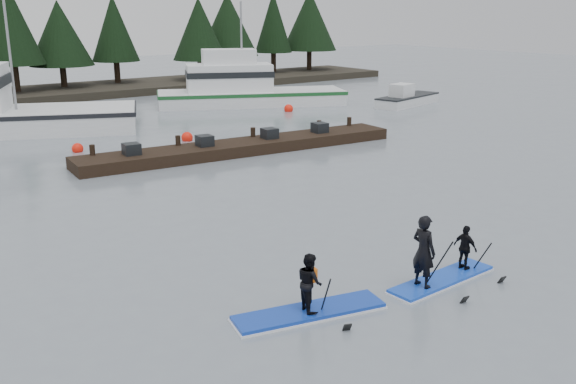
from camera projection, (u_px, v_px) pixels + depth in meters
ground at (429, 287)px, 16.09m from camera, size 160.00×160.00×0.00m
far_shore at (7, 96)px, 48.52m from camera, size 70.00×8.00×0.60m
treeline at (7, 100)px, 48.60m from camera, size 60.00×4.00×8.00m
fishing_boat_medium at (246, 97)px, 46.12m from camera, size 13.58×8.95×8.04m
skiff at (408, 100)px, 46.12m from camera, size 6.25×3.17×0.70m
floating_dock at (243, 147)px, 31.03m from camera, size 16.32×3.49×0.54m
buoy_b at (78, 152)px, 31.24m from camera, size 0.55×0.55×0.55m
buoy_d at (187, 141)px, 33.84m from camera, size 0.60×0.60×0.60m
buoy_c at (289, 111)px, 43.44m from camera, size 0.62×0.62×0.62m
paddleboard_solo at (310, 296)px, 14.51m from camera, size 3.65×1.63×1.90m
paddleboard_duo at (439, 258)px, 16.11m from camera, size 3.34×1.20×2.43m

